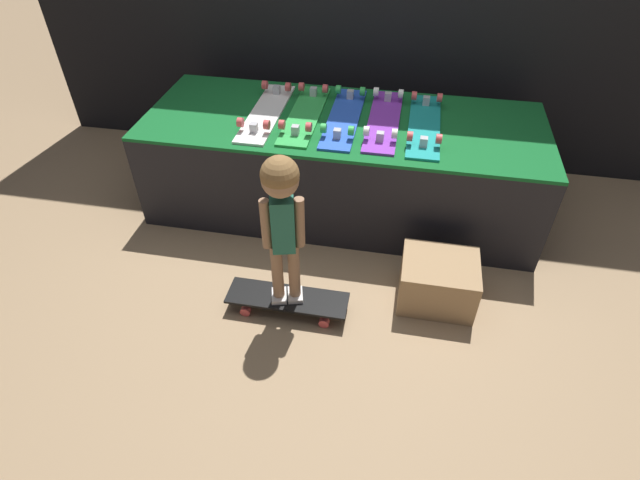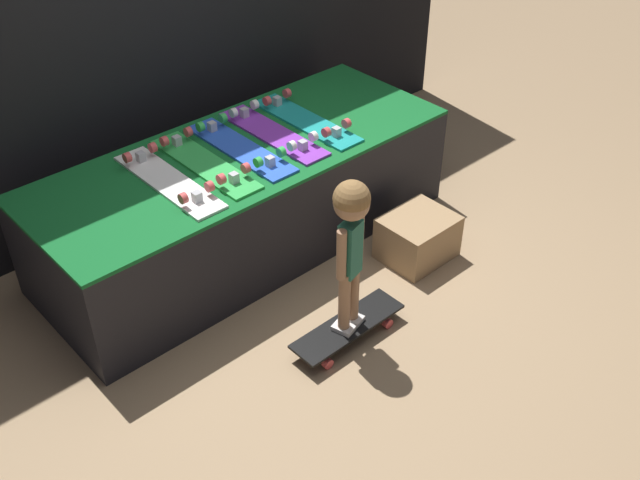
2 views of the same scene
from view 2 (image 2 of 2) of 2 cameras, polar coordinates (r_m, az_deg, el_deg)
The scene contains 11 objects.
ground_plane at distance 4.02m, azimuth -0.70°, elevation -3.58°, with size 16.00×16.00×0.00m, color #9E7F5B.
back_wall at distance 4.34m, azimuth -12.37°, elevation 16.30°, with size 4.54×0.10×2.28m.
display_rack at distance 4.18m, azimuth -5.78°, elevation 3.24°, with size 2.34×0.89×0.61m.
skateboard_white_on_rack at distance 3.79m, azimuth -11.48°, elevation 4.52°, with size 0.18×0.76×0.09m.
skateboard_green_on_rack at distance 3.91m, azimuth -8.77°, elevation 5.87°, with size 0.18×0.76×0.09m.
skateboard_blue_on_rack at distance 4.02m, azimuth -6.10°, elevation 7.07°, with size 0.18×0.76×0.09m.
skateboard_purple_on_rack at distance 4.15m, azimuth -3.63°, elevation 8.22°, with size 0.18×0.76×0.09m.
skateboard_teal_on_rack at distance 4.27m, azimuth -1.09°, elevation 9.17°, with size 0.18×0.76×0.09m.
skateboard_on_floor at distance 3.68m, azimuth 2.13°, elevation -6.69°, with size 0.62×0.18×0.09m.
child at distance 3.30m, azimuth 2.36°, elevation 0.80°, with size 0.19×0.17×0.82m.
storage_box at distance 4.19m, azimuth 7.44°, elevation 0.20°, with size 0.39×0.32×0.26m.
Camera 2 is at (-2.02, -2.29, 2.61)m, focal length 42.00 mm.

